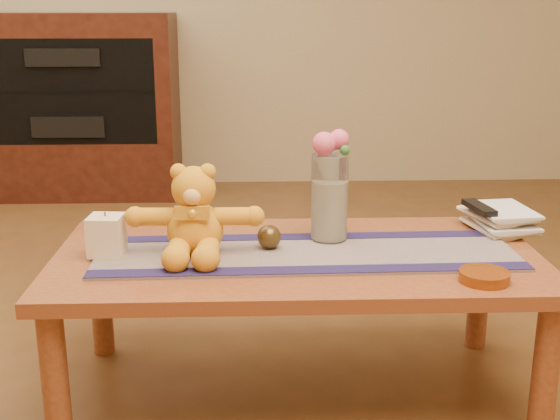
{
  "coord_description": "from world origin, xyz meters",
  "views": [
    {
      "loc": [
        -0.12,
        -1.98,
        1.14
      ],
      "look_at": [
        -0.05,
        0.0,
        0.58
      ],
      "focal_mm": 46.36,
      "sensor_mm": 36.0,
      "label": 1
    }
  ],
  "objects_px": {
    "tv_remote": "(479,207)",
    "glass_vase": "(329,198)",
    "book_bottom": "(476,229)",
    "teddy_bear": "(195,211)",
    "amber_dish": "(484,276)",
    "bronze_ball": "(269,237)",
    "pillar_candle": "(106,235)"
  },
  "relations": [
    {
      "from": "tv_remote",
      "to": "glass_vase",
      "type": "bearing_deg",
      "value": 178.05
    },
    {
      "from": "glass_vase",
      "to": "teddy_bear",
      "type": "bearing_deg",
      "value": -163.91
    },
    {
      "from": "tv_remote",
      "to": "amber_dish",
      "type": "relative_size",
      "value": 1.22
    },
    {
      "from": "teddy_bear",
      "to": "glass_vase",
      "type": "xyz_separation_m",
      "value": [
        0.39,
        0.11,
        0.01
      ]
    },
    {
      "from": "book_bottom",
      "to": "tv_remote",
      "type": "bearing_deg",
      "value": -93.0
    },
    {
      "from": "bronze_ball",
      "to": "tv_remote",
      "type": "height_order",
      "value": "tv_remote"
    },
    {
      "from": "pillar_candle",
      "to": "glass_vase",
      "type": "xyz_separation_m",
      "value": [
        0.64,
        0.12,
        0.07
      ]
    },
    {
      "from": "glass_vase",
      "to": "book_bottom",
      "type": "bearing_deg",
      "value": 8.61
    },
    {
      "from": "pillar_candle",
      "to": "tv_remote",
      "type": "xyz_separation_m",
      "value": [
        1.12,
        0.18,
        0.02
      ]
    },
    {
      "from": "book_bottom",
      "to": "amber_dish",
      "type": "distance_m",
      "value": 0.43
    },
    {
      "from": "teddy_bear",
      "to": "tv_remote",
      "type": "xyz_separation_m",
      "value": [
        0.87,
        0.18,
        -0.05
      ]
    },
    {
      "from": "amber_dish",
      "to": "glass_vase",
      "type": "bearing_deg",
      "value": 136.93
    },
    {
      "from": "glass_vase",
      "to": "pillar_candle",
      "type": "bearing_deg",
      "value": -169.84
    },
    {
      "from": "teddy_bear",
      "to": "amber_dish",
      "type": "relative_size",
      "value": 2.78
    },
    {
      "from": "book_bottom",
      "to": "tv_remote",
      "type": "height_order",
      "value": "tv_remote"
    },
    {
      "from": "book_bottom",
      "to": "tv_remote",
      "type": "xyz_separation_m",
      "value": [
        0.0,
        -0.01,
        0.07
      ]
    },
    {
      "from": "tv_remote",
      "to": "amber_dish",
      "type": "height_order",
      "value": "tv_remote"
    },
    {
      "from": "pillar_candle",
      "to": "amber_dish",
      "type": "height_order",
      "value": "pillar_candle"
    },
    {
      "from": "tv_remote",
      "to": "bronze_ball",
      "type": "bearing_deg",
      "value": -177.06
    },
    {
      "from": "bronze_ball",
      "to": "tv_remote",
      "type": "xyz_separation_m",
      "value": [
        0.66,
        0.14,
        0.04
      ]
    },
    {
      "from": "teddy_bear",
      "to": "tv_remote",
      "type": "distance_m",
      "value": 0.89
    },
    {
      "from": "teddy_bear",
      "to": "glass_vase",
      "type": "relative_size",
      "value": 1.4
    },
    {
      "from": "teddy_bear",
      "to": "pillar_candle",
      "type": "distance_m",
      "value": 0.26
    },
    {
      "from": "teddy_bear",
      "to": "pillar_candle",
      "type": "bearing_deg",
      "value": -178.5
    },
    {
      "from": "glass_vase",
      "to": "bronze_ball",
      "type": "relative_size",
      "value": 3.72
    },
    {
      "from": "book_bottom",
      "to": "teddy_bear",
      "type": "bearing_deg",
      "value": 179.69
    },
    {
      "from": "tv_remote",
      "to": "pillar_candle",
      "type": "bearing_deg",
      "value": 179.63
    },
    {
      "from": "teddy_bear",
      "to": "tv_remote",
      "type": "bearing_deg",
      "value": 12.46
    },
    {
      "from": "teddy_bear",
      "to": "book_bottom",
      "type": "xyz_separation_m",
      "value": [
        0.87,
        0.19,
        -0.12
      ]
    },
    {
      "from": "pillar_candle",
      "to": "glass_vase",
      "type": "bearing_deg",
      "value": 10.16
    },
    {
      "from": "book_bottom",
      "to": "amber_dish",
      "type": "xyz_separation_m",
      "value": [
        -0.1,
        -0.42,
        0.0
      ]
    },
    {
      "from": "glass_vase",
      "to": "amber_dish",
      "type": "distance_m",
      "value": 0.52
    }
  ]
}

